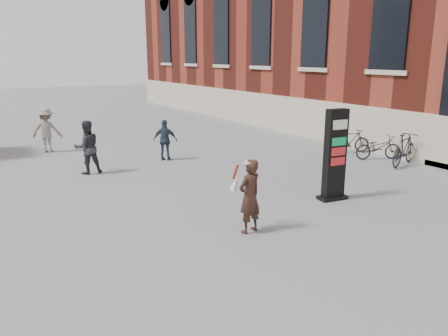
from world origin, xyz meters
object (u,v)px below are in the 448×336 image
woman (249,195)px  pedestrian_a (87,147)px  bike_6 (378,147)px  pedestrian_c (165,140)px  bike_5 (404,149)px  info_pylon (335,155)px  pedestrian_b (47,130)px  bike_7 (351,141)px

woman → pedestrian_a: (-1.68, 6.82, 0.03)m
woman → bike_6: (8.07, 3.20, -0.39)m
bike_6 → woman: bearing=135.9°
pedestrian_c → bike_5: size_ratio=0.79×
info_pylon → pedestrian_c: size_ratio=1.62×
pedestrian_b → pedestrian_c: 5.11m
info_pylon → bike_6: bearing=34.9°
pedestrian_c → bike_6: 7.91m
info_pylon → bike_6: size_ratio=1.42×
woman → bike_6: woman is taller
bike_6 → bike_7: bike_7 is taller
woman → pedestrian_c: 7.33m
woman → bike_6: size_ratio=0.96×
pedestrian_c → bike_7: pedestrian_c is taller
bike_5 → bike_6: (0.00, 1.11, -0.12)m
info_pylon → woman: size_ratio=1.48×
pedestrian_b → bike_5: 13.58m
bike_5 → bike_6: bearing=-15.7°
pedestrian_b → bike_7: pedestrian_b is taller
info_pylon → pedestrian_a: size_ratio=1.40×
info_pylon → bike_6: info_pylon is taller
bike_5 → woman: bearing=88.7°
info_pylon → pedestrian_a: bearing=135.8°
info_pylon → bike_6: 5.53m
pedestrian_a → pedestrian_c: bearing=-172.6°
pedestrian_b → pedestrian_c: bearing=157.1°
bike_5 → bike_7: (0.00, 2.45, -0.10)m
pedestrian_c → woman: bearing=114.9°
pedestrian_a → bike_5: 10.84m
pedestrian_a → bike_6: 10.40m
pedestrian_a → bike_7: 10.01m
pedestrian_a → pedestrian_b: 4.20m
bike_5 → info_pylon: bearing=90.5°
pedestrian_a → bike_7: (9.74, -2.28, -0.40)m
pedestrian_a → pedestrian_b: (-0.51, 4.17, 0.01)m
bike_7 → pedestrian_b: bearing=79.6°
info_pylon → pedestrian_a: info_pylon is taller
info_pylon → pedestrian_b: bearing=125.0°
pedestrian_a → woman: bearing=103.5°
pedestrian_a → bike_5: pedestrian_a is taller
pedestrian_b → bike_6: bearing=167.4°
woman → pedestrian_b: (-2.18, 10.99, 0.04)m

